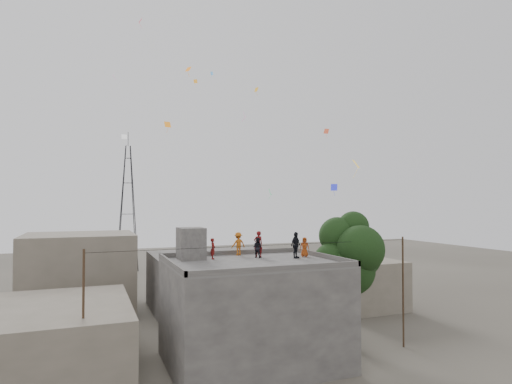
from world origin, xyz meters
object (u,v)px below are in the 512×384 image
stair_head_box (191,243)px  transmission_tower (128,207)px  person_red_adult (258,244)px  tree (350,255)px  person_dark_adult (296,245)px

stair_head_box → transmission_tower: (-0.80, 37.40, 1.97)m
stair_head_box → transmission_tower: transmission_tower is taller
stair_head_box → person_red_adult: size_ratio=1.16×
transmission_tower → person_red_adult: (5.16, -38.05, -2.11)m
tree → person_dark_adult: 4.24m
stair_head_box → tree: tree is taller
transmission_tower → person_dark_adult: size_ratio=11.80×
tree → transmission_tower: 41.12m
tree → person_dark_adult: bearing=-179.6°
transmission_tower → person_dark_adult: (7.22, -39.43, -2.12)m
stair_head_box → transmission_tower: size_ratio=0.10×
transmission_tower → person_dark_adult: 40.15m
stair_head_box → person_dark_adult: size_ratio=1.18×
stair_head_box → tree: (10.57, -2.00, -1.00)m
person_dark_adult → transmission_tower: bearing=68.5°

